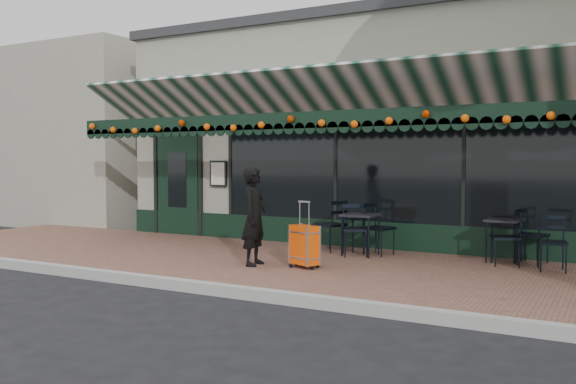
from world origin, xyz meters
The scene contains 15 objects.
ground centered at (0.00, 0.00, 0.00)m, with size 80.00×80.00×0.00m, color black.
sidewalk centered at (0.00, 2.00, 0.07)m, with size 18.00×4.00×0.15m, color brown.
curb centered at (0.00, -0.08, 0.07)m, with size 18.00×0.16×0.15m, color #9E9E99.
restaurant_building centered at (0.00, 7.84, 2.27)m, with size 12.00×9.60×4.50m.
neighbor_building_left centered at (-13.00, 8.00, 2.40)m, with size 12.00×8.00×4.80m, color gray.
woman centered at (-1.21, 1.38, 0.91)m, with size 0.56×0.37×1.53m, color black.
suitcase centered at (-0.43, 1.54, 0.49)m, with size 0.50×0.40×1.01m.
cafe_table_a centered at (2.15, 3.55, 0.77)m, with size 0.56×0.56×0.69m.
cafe_table_b centered at (-0.13, 3.09, 0.79)m, with size 0.58×0.58×0.72m.
chair_a_left centered at (2.22, 3.22, 0.58)m, with size 0.43×0.43×0.85m, color black, non-canonical shape.
chair_a_right centered at (2.55, 3.64, 0.59)m, with size 0.44×0.44×0.87m, color black, non-canonical shape.
chair_a_front centered at (2.90, 3.05, 0.56)m, with size 0.41×0.41×0.83m, color black, non-canonical shape.
chair_b_left centered at (-0.80, 3.28, 0.62)m, with size 0.47×0.47×0.94m, color black, non-canonical shape.
chair_b_right centered at (0.12, 3.28, 0.60)m, with size 0.45×0.45×0.91m, color black, non-canonical shape.
chair_b_front centered at (-0.19, 2.99, 0.60)m, with size 0.45×0.45×0.90m, color black, non-canonical shape.
Camera 1 is at (3.75, -6.63, 1.78)m, focal length 38.00 mm.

